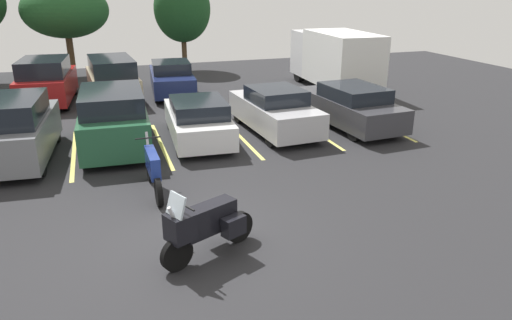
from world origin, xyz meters
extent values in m
cube|color=#262628|center=(0.00, 0.00, -0.05)|extent=(44.00, 44.00, 0.10)
cylinder|color=black|center=(-0.50, -1.05, 0.32)|extent=(0.63, 0.38, 0.64)
cylinder|color=black|center=(0.83, -0.43, 0.32)|extent=(0.63, 0.38, 0.64)
cube|color=black|center=(0.17, -0.74, 0.77)|extent=(1.15, 0.79, 0.54)
cylinder|color=#B2B2B7|center=(-0.39, -1.00, 0.73)|extent=(0.48, 0.28, 1.11)
cylinder|color=black|center=(-0.31, -0.97, 1.22)|extent=(0.29, 0.58, 0.04)
cube|color=black|center=(-0.40, -1.01, 0.82)|extent=(0.58, 0.58, 0.49)
cube|color=#B2C1CC|center=(-0.45, -1.03, 1.26)|extent=(0.33, 0.47, 0.39)
cube|color=black|center=(0.60, -0.89, 0.62)|extent=(0.50, 0.40, 0.36)
cube|color=black|center=(0.33, -0.31, 0.62)|extent=(0.50, 0.40, 0.36)
cylinder|color=black|center=(-0.47, 3.26, 0.33)|extent=(0.13, 0.66, 0.66)
cylinder|color=black|center=(-0.45, 1.70, 0.33)|extent=(0.13, 0.66, 0.66)
cube|color=navy|center=(-0.46, 2.48, 0.78)|extent=(0.25, 1.17, 0.54)
cylinder|color=#B2B2B7|center=(-0.47, 3.14, 0.75)|extent=(0.08, 0.51, 1.13)
cylinder|color=black|center=(-0.47, 3.06, 1.22)|extent=(0.62, 0.04, 0.04)
cube|color=#EAE066|center=(-2.42, 6.10, 0.00)|extent=(0.12, 4.69, 0.01)
cube|color=#EAE066|center=(0.20, 6.10, 0.00)|extent=(0.12, 4.69, 0.01)
cube|color=#EAE066|center=(2.82, 6.10, 0.00)|extent=(0.12, 4.69, 0.01)
cube|color=#EAE066|center=(5.44, 6.10, 0.00)|extent=(0.12, 4.69, 0.01)
cube|color=#EAE066|center=(8.06, 6.10, 0.00)|extent=(0.12, 4.69, 0.01)
cube|color=slate|center=(-3.89, 6.01, 0.74)|extent=(2.20, 4.48, 1.03)
cube|color=black|center=(-3.92, 5.70, 1.57)|extent=(1.92, 2.70, 0.65)
cylinder|color=black|center=(-4.59, 7.55, 0.34)|extent=(0.27, 0.70, 0.69)
cylinder|color=black|center=(-2.97, 7.43, 0.34)|extent=(0.27, 0.70, 0.69)
cylinder|color=black|center=(-3.19, 4.48, 0.34)|extent=(0.27, 0.70, 0.69)
cube|color=#235638|center=(-1.16, 6.36, 0.75)|extent=(2.11, 4.65, 1.05)
cube|color=black|center=(-1.17, 6.14, 1.56)|extent=(1.89, 2.97, 0.58)
cylinder|color=black|center=(-1.94, 7.95, 0.34)|extent=(0.25, 0.70, 0.69)
cylinder|color=black|center=(-0.26, 7.89, 0.34)|extent=(0.25, 0.70, 0.69)
cylinder|color=black|center=(-2.05, 4.84, 0.34)|extent=(0.25, 0.70, 0.69)
cylinder|color=black|center=(-0.38, 4.78, 0.34)|extent=(0.25, 0.70, 0.69)
cube|color=white|center=(1.43, 6.28, 0.56)|extent=(2.02, 4.38, 0.73)
cube|color=black|center=(1.41, 5.93, 1.17)|extent=(1.75, 2.24, 0.48)
cylinder|color=black|center=(0.77, 7.78, 0.31)|extent=(0.26, 0.62, 0.61)
cylinder|color=black|center=(2.27, 7.69, 0.31)|extent=(0.26, 0.62, 0.61)
cylinder|color=black|center=(0.59, 4.87, 0.31)|extent=(0.26, 0.62, 0.61)
cylinder|color=black|center=(2.10, 4.78, 0.31)|extent=(0.26, 0.62, 0.61)
cube|color=#B7B7BC|center=(4.11, 6.35, 0.64)|extent=(2.02, 4.46, 0.83)
cube|color=black|center=(4.11, 6.23, 1.29)|extent=(1.73, 2.00, 0.48)
cylinder|color=black|center=(3.27, 7.78, 0.34)|extent=(0.26, 0.70, 0.68)
cylinder|color=black|center=(4.76, 7.88, 0.34)|extent=(0.26, 0.70, 0.68)
cylinder|color=black|center=(3.45, 4.82, 0.34)|extent=(0.26, 0.70, 0.68)
cylinder|color=black|center=(4.95, 4.92, 0.34)|extent=(0.26, 0.70, 0.68)
cube|color=#38383D|center=(6.87, 6.19, 0.62)|extent=(2.16, 4.83, 0.80)
cube|color=black|center=(6.89, 5.93, 1.25)|extent=(1.84, 2.40, 0.47)
cylinder|color=black|center=(5.98, 7.73, 0.33)|extent=(0.27, 0.68, 0.66)
cylinder|color=black|center=(7.54, 7.84, 0.33)|extent=(0.27, 0.68, 0.66)
cylinder|color=black|center=(6.21, 4.54, 0.33)|extent=(0.27, 0.68, 0.66)
cylinder|color=black|center=(7.77, 4.65, 0.33)|extent=(0.27, 0.68, 0.66)
cube|color=maroon|center=(-3.52, 13.25, 0.73)|extent=(2.27, 4.45, 1.03)
cube|color=black|center=(-3.55, 12.94, 1.57)|extent=(1.98, 2.75, 0.67)
cylinder|color=black|center=(-4.23, 14.78, 0.33)|extent=(0.27, 0.67, 0.65)
cylinder|color=black|center=(-2.58, 14.64, 0.33)|extent=(0.27, 0.67, 0.65)
cylinder|color=black|center=(-4.47, 11.86, 0.33)|extent=(0.27, 0.67, 0.65)
cylinder|color=black|center=(-2.81, 11.72, 0.33)|extent=(0.27, 0.67, 0.65)
cube|color=tan|center=(-0.90, 12.95, 0.69)|extent=(2.14, 4.72, 0.97)
cube|color=black|center=(-0.89, 12.72, 1.52)|extent=(1.90, 3.31, 0.68)
cylinder|color=black|center=(-1.80, 14.46, 0.32)|extent=(0.26, 0.66, 0.64)
cylinder|color=black|center=(-0.22, 14.56, 0.32)|extent=(0.26, 0.66, 0.64)
cylinder|color=black|center=(-1.58, 11.33, 0.32)|extent=(0.26, 0.66, 0.64)
cylinder|color=black|center=(-0.01, 11.44, 0.32)|extent=(0.26, 0.66, 0.64)
cube|color=navy|center=(1.72, 13.44, 0.60)|extent=(2.13, 4.68, 0.80)
cube|color=black|center=(1.71, 13.33, 1.25)|extent=(1.79, 2.13, 0.48)
cylinder|color=black|center=(1.08, 15.04, 0.31)|extent=(0.27, 0.64, 0.63)
cylinder|color=black|center=(2.60, 14.92, 0.31)|extent=(0.27, 0.64, 0.63)
cylinder|color=black|center=(0.84, 11.95, 0.31)|extent=(0.27, 0.64, 0.63)
cylinder|color=black|center=(2.35, 11.84, 0.31)|extent=(0.27, 0.64, 0.63)
cube|color=silver|center=(9.32, 14.21, 1.45)|extent=(2.26, 1.77, 2.17)
cube|color=white|center=(9.21, 11.20, 1.54)|extent=(2.36, 4.41, 2.36)
cylinder|color=black|center=(8.40, 14.18, 0.45)|extent=(0.33, 0.91, 0.90)
cylinder|color=black|center=(10.24, 14.11, 0.45)|extent=(0.33, 0.91, 0.90)
cylinder|color=black|center=(8.25, 10.27, 0.45)|extent=(0.33, 0.91, 0.90)
cylinder|color=black|center=(10.09, 10.20, 0.45)|extent=(0.33, 0.91, 0.90)
cylinder|color=#4C3823|center=(3.42, 19.41, 0.80)|extent=(0.29, 0.29, 1.60)
ellipsoid|color=#19421E|center=(3.42, 19.41, 3.43)|extent=(3.15, 3.15, 3.66)
cylinder|color=#4C3823|center=(-2.71, 19.10, 1.04)|extent=(0.35, 0.35, 2.07)
ellipsoid|color=#1E4C23|center=(-2.71, 19.10, 3.48)|extent=(4.38, 4.38, 2.81)
camera|label=1|loc=(-1.48, -8.47, 4.85)|focal=33.54mm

